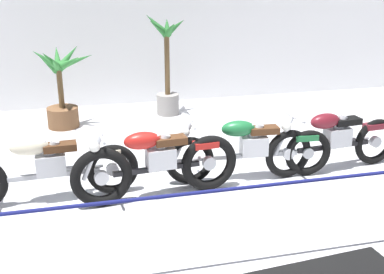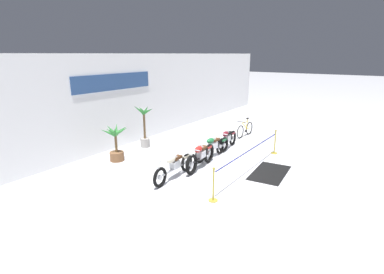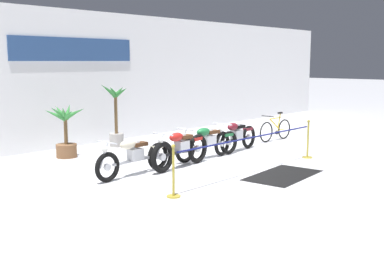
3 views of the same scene
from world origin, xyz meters
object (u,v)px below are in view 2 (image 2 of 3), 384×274
bicycle (245,129)px  potted_palm_left_of_row (144,128)px  stanchion_far_left (237,165)px  stanchion_mid_left (275,146)px  motorcycle_green_2 (213,147)px  floor_banner (270,173)px  motorcycle_red_1 (200,156)px  motorcycle_maroon_3 (227,140)px  motorcycle_cream_0 (174,166)px  potted_palm_right_of_row (116,144)px

bicycle → potted_palm_left_of_row: size_ratio=0.84×
bicycle → stanchion_far_left: (-5.63, -2.25, 0.29)m
potted_palm_left_of_row → stanchion_mid_left: bearing=-65.2°
motorcycle_green_2 → stanchion_mid_left: 2.77m
floor_banner → motorcycle_red_1: bearing=109.0°
motorcycle_maroon_3 → motorcycle_green_2: bearing=-179.4°
motorcycle_cream_0 → motorcycle_green_2: 2.68m
potted_palm_right_of_row → stanchion_mid_left: bearing=-48.1°
motorcycle_green_2 → motorcycle_maroon_3: (1.28, 0.01, 0.01)m
motorcycle_green_2 → potted_palm_left_of_row: bearing=98.7°
motorcycle_maroon_3 → potted_palm_left_of_row: (-1.79, 3.31, 0.43)m
motorcycle_red_1 → stanchion_mid_left: size_ratio=2.06×
potted_palm_right_of_row → stanchion_far_left: potted_palm_right_of_row is taller
motorcycle_cream_0 → motorcycle_maroon_3: bearing=0.7°
motorcycle_maroon_3 → stanchion_mid_left: size_ratio=2.06×
stanchion_far_left → potted_palm_left_of_row: bearing=76.2°
stanchion_far_left → motorcycle_red_1: bearing=74.6°
motorcycle_maroon_3 → potted_palm_left_of_row: bearing=118.4°
motorcycle_red_1 → floor_banner: (1.03, -2.34, -0.47)m
bicycle → potted_palm_right_of_row: potted_palm_right_of_row is taller
motorcycle_green_2 → potted_palm_right_of_row: potted_palm_right_of_row is taller
stanchion_mid_left → floor_banner: 2.36m
bicycle → stanchion_mid_left: (-1.88, -2.25, -0.01)m
motorcycle_cream_0 → potted_palm_right_of_row: potted_palm_right_of_row is taller
potted_palm_left_of_row → motorcycle_red_1: bearing=-103.0°
potted_palm_right_of_row → stanchion_mid_left: 6.69m
motorcycle_red_1 → floor_banner: size_ratio=1.05×
potted_palm_left_of_row → stanchion_far_left: bearing=-103.8°
motorcycle_cream_0 → motorcycle_red_1: (1.35, -0.22, 0.02)m
motorcycle_red_1 → bicycle: motorcycle_red_1 is taller
bicycle → potted_palm_left_of_row: potted_palm_left_of_row is taller
stanchion_mid_left → motorcycle_red_1: bearing=152.3°
bicycle → floor_banner: (-4.13, -2.87, -0.36)m
potted_palm_left_of_row → potted_palm_right_of_row: size_ratio=1.32×
floor_banner → motorcycle_maroon_3: bearing=53.9°
motorcycle_maroon_3 → floor_banner: motorcycle_maroon_3 is taller
motorcycle_cream_0 → potted_palm_left_of_row: bearing=57.1°
motorcycle_maroon_3 → stanchion_mid_left: 2.10m
motorcycle_red_1 → motorcycle_green_2: motorcycle_red_1 is taller
motorcycle_maroon_3 → floor_banner: size_ratio=1.04×
potted_palm_right_of_row → motorcycle_maroon_3: bearing=-38.1°
floor_banner → stanchion_mid_left: bearing=10.6°
motorcycle_cream_0 → bicycle: bicycle is taller
motorcycle_green_2 → bicycle: bicycle is taller
motorcycle_green_2 → stanchion_mid_left: size_ratio=2.24×
potted_palm_left_of_row → potted_palm_right_of_row: bearing=-170.7°
motorcycle_red_1 → stanchion_far_left: size_ratio=0.41×
motorcycle_maroon_3 → floor_banner: (-1.58, -2.61, -0.46)m
motorcycle_red_1 → stanchion_mid_left: 3.70m
motorcycle_cream_0 → stanchion_far_left: stanchion_far_left is taller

